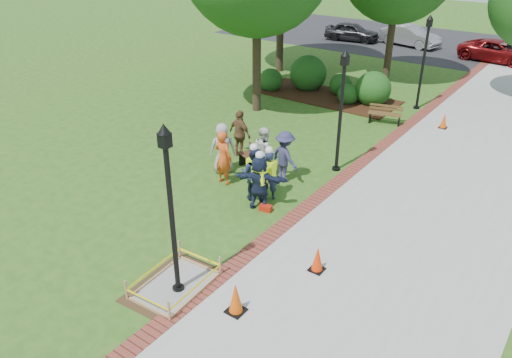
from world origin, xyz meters
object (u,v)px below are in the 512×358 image
Objects in this scene: wet_concrete_pad at (175,279)px; hivis_worker_b at (269,173)px; hivis_worker_c at (254,172)px; bench_near at (255,164)px; cone_front at (236,299)px; lamp_near at (170,200)px; hivis_worker_a at (260,180)px.

hivis_worker_b is (-0.66, 4.90, 0.65)m from wet_concrete_pad.
wet_concrete_pad is 1.27× the size of hivis_worker_c.
bench_near is at bearing 109.16° from wet_concrete_pad.
hivis_worker_c is (1.15, -1.62, 0.68)m from bench_near.
hivis_worker_c is at bearing 102.41° from wet_concrete_pad.
hivis_worker_c is at bearing 121.71° from cone_front.
bench_near is 0.36× the size of lamp_near.
wet_concrete_pad is 1.27× the size of hivis_worker_a.
cone_front is 0.42× the size of hivis_worker_a.
wet_concrete_pad is 4.99m from hivis_worker_b.
bench_near is at bearing 138.79° from hivis_worker_b.
lamp_near is at bearing -80.85° from hivis_worker_b.
hivis_worker_a reaches higher than hivis_worker_b.
lamp_near is at bearing -80.96° from hivis_worker_a.
hivis_worker_b is at bearing 99.88° from hivis_worker_a.
cone_front is at bearing -58.29° from hivis_worker_c.
lamp_near is at bearing -17.48° from wet_concrete_pad.
lamp_near is (0.14, -0.04, 2.25)m from wet_concrete_pad.
bench_near is 0.82× the size of hivis_worker_c.
bench_near is 2.10m from hivis_worker_c.
hivis_worker_b is at bearing 116.73° from cone_front.
lamp_near is 2.24× the size of hivis_worker_c.
hivis_worker_a is at bearing -80.12° from hivis_worker_b.
hivis_worker_a is (1.61, -1.96, 0.69)m from bench_near.
cone_front is at bearing -57.29° from bench_near.
hivis_worker_b is (-2.38, 4.73, 0.50)m from cone_front.
hivis_worker_c is (-0.46, 0.35, -0.00)m from hivis_worker_a.
hivis_worker_b is 0.47m from hivis_worker_c.
bench_near is 7.18m from cone_front.
lamp_near reaches higher than cone_front.
lamp_near reaches higher than hivis_worker_c.
cone_front is at bearing 7.69° from lamp_near.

